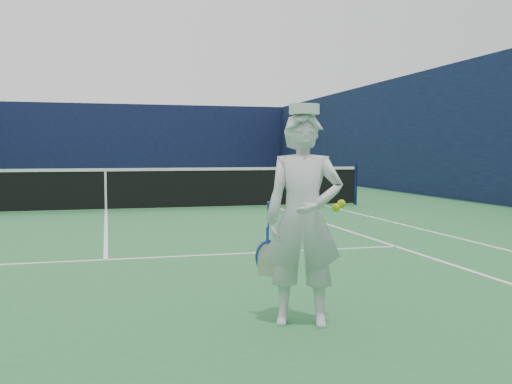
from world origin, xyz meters
TOP-DOWN VIEW (x-y plane):
  - ground at (0.00, 0.00)m, footprint 80.00×80.00m
  - court_markings at (0.00, 0.00)m, footprint 11.03×23.83m
  - windscreen_fence at (0.00, 0.00)m, footprint 20.12×36.12m
  - tennis_net at (0.00, 0.00)m, footprint 12.88×0.09m
  - tennis_player at (1.55, -9.61)m, footprint 0.72×0.68m

SIDE VIEW (x-z plane):
  - ground at x=0.00m, z-range 0.00..0.00m
  - court_markings at x=0.00m, z-range 0.00..0.01m
  - tennis_net at x=0.00m, z-range 0.02..1.09m
  - tennis_player at x=1.55m, z-range -0.02..1.74m
  - windscreen_fence at x=0.00m, z-range 0.00..4.00m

